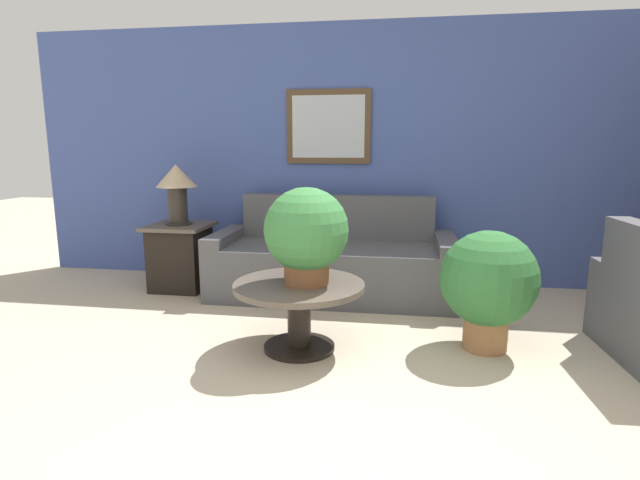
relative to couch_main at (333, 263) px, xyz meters
name	(u,v)px	position (x,y,z in m)	size (l,w,h in m)	color
ground_plane	(354,454)	(0.43, -2.47, -0.31)	(20.00, 20.00, 0.00)	#BCAD93
wall_back	(382,155)	(0.42, 0.59, 1.00)	(7.47, 0.09, 2.60)	#42569E
couch_main	(333,263)	(0.00, 0.00, 0.00)	(2.26, 0.90, 0.92)	#4C4C51
coffee_table	(299,301)	(-0.06, -1.32, 0.04)	(0.91, 0.91, 0.48)	black
side_table	(181,256)	(-1.52, -0.02, 0.02)	(0.58, 0.58, 0.65)	black
table_lamp	(177,185)	(-1.52, -0.02, 0.73)	(0.39, 0.39, 0.58)	#2D2823
potted_plant_on_table	(306,233)	(0.00, -1.32, 0.53)	(0.57, 0.57, 0.66)	brown
potted_plant_floor	(488,283)	(1.23, -1.11, 0.18)	(0.66, 0.66, 0.84)	#9E6B42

